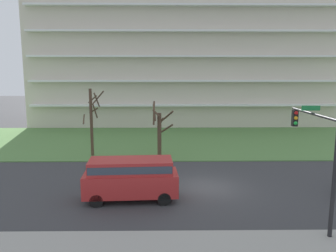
# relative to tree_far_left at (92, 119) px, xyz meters

# --- Properties ---
(ground) EXTENTS (160.00, 160.00, 0.00)m
(ground) POSITION_rel_tree_far_left_xyz_m (8.72, -7.95, -3.22)
(ground) COLOR #38383A
(grass_lawn_strip) EXTENTS (80.00, 16.00, 0.08)m
(grass_lawn_strip) POSITION_rel_tree_far_left_xyz_m (8.72, 6.05, -3.18)
(grass_lawn_strip) COLOR #547F42
(grass_lawn_strip) RESTS_ON ground
(apartment_building) EXTENTS (40.14, 11.10, 18.10)m
(apartment_building) POSITION_rel_tree_far_left_xyz_m (8.72, 19.12, 5.83)
(apartment_building) COLOR beige
(apartment_building) RESTS_ON ground
(tree_far_left) EXTENTS (1.92, 1.90, 5.78)m
(tree_far_left) POSITION_rel_tree_far_left_xyz_m (0.00, 0.00, 0.00)
(tree_far_left) COLOR #4C3828
(tree_far_left) RESTS_ON ground
(tree_left) EXTENTS (1.81, 1.80, 4.72)m
(tree_left) POSITION_rel_tree_far_left_xyz_m (5.73, -0.20, -0.87)
(tree_left) COLOR #4C3828
(tree_left) RESTS_ON ground
(van_red_center_left) EXTENTS (5.31, 2.29, 2.36)m
(van_red_center_left) POSITION_rel_tree_far_left_xyz_m (4.24, -9.95, -1.82)
(van_red_center_left) COLOR #B22828
(van_red_center_left) RESTS_ON ground
(traffic_signal_mast) EXTENTS (0.90, 4.94, 5.58)m
(traffic_signal_mast) POSITION_rel_tree_far_left_xyz_m (13.24, -12.80, 0.61)
(traffic_signal_mast) COLOR black
(traffic_signal_mast) RESTS_ON ground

